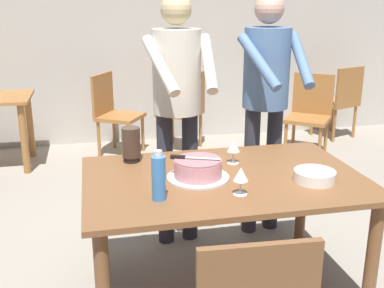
{
  "coord_description": "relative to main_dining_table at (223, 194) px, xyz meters",
  "views": [
    {
      "loc": [
        -0.69,
        -2.32,
        1.69
      ],
      "look_at": [
        -0.15,
        0.15,
        0.9
      ],
      "focal_mm": 43.99,
      "sensor_mm": 36.0,
      "label": 1
    }
  ],
  "objects": [
    {
      "name": "person_standing_beside",
      "position": [
        0.51,
        0.74,
        0.43
      ],
      "size": [
        0.46,
        0.57,
        1.72
      ],
      "color": "#2D2D38",
      "rests_on": "ground_plane"
    },
    {
      "name": "main_dining_table",
      "position": [
        0.0,
        0.0,
        0.0
      ],
      "size": [
        1.53,
        0.99,
        0.75
      ],
      "color": "brown",
      "rests_on": "ground_plane"
    },
    {
      "name": "cake_on_platter",
      "position": [
        -0.15,
        0.0,
        0.16
      ],
      "size": [
        0.34,
        0.34,
        0.11
      ],
      "color": "silver",
      "rests_on": "main_dining_table"
    },
    {
      "name": "background_chair_3",
      "position": [
        1.64,
        2.3,
        -0.15
      ],
      "size": [
        0.62,
        0.62,
        0.9
      ],
      "color": "#9E6633",
      "rests_on": "ground_plane"
    },
    {
      "name": "plate_stack",
      "position": [
        0.45,
        -0.17,
        0.13
      ],
      "size": [
        0.22,
        0.22,
        0.06
      ],
      "color": "white",
      "rests_on": "main_dining_table"
    },
    {
      "name": "background_chair_1",
      "position": [
        0.36,
        2.77,
        -0.15
      ],
      "size": [
        0.61,
        0.61,
        0.9
      ],
      "color": "#9E6633",
      "rests_on": "ground_plane"
    },
    {
      "name": "person_cutting_cake",
      "position": [
        -0.12,
        0.71,
        0.43
      ],
      "size": [
        0.46,
        0.57,
        1.72
      ],
      "color": "#2D2D38",
      "rests_on": "ground_plane"
    },
    {
      "name": "cake_knife",
      "position": [
        -0.21,
        0.03,
        0.22
      ],
      "size": [
        0.26,
        0.12,
        0.02
      ],
      "color": "silver",
      "rests_on": "cake_on_platter"
    },
    {
      "name": "background_chair_2",
      "position": [
        2.32,
        2.86,
        -0.15
      ],
      "size": [
        0.56,
        0.56,
        0.9
      ],
      "color": "#9E6633",
      "rests_on": "ground_plane"
    },
    {
      "name": "water_bottle",
      "position": [
        -0.39,
        -0.23,
        0.22
      ],
      "size": [
        0.07,
        0.07,
        0.25
      ],
      "color": "#387AC6",
      "rests_on": "main_dining_table"
    },
    {
      "name": "wine_glass_far",
      "position": [
        0.11,
        0.19,
        0.21
      ],
      "size": [
        0.08,
        0.08,
        0.14
      ],
      "color": "silver",
      "rests_on": "main_dining_table"
    },
    {
      "name": "hurricane_lamp",
      "position": [
        -0.47,
        0.36,
        0.21
      ],
      "size": [
        0.11,
        0.11,
        0.21
      ],
      "color": "black",
      "rests_on": "main_dining_table"
    },
    {
      "name": "wine_glass_near",
      "position": [
        0.01,
        -0.26,
        0.21
      ],
      "size": [
        0.08,
        0.08,
        0.14
      ],
      "color": "silver",
      "rests_on": "main_dining_table"
    },
    {
      "name": "back_wall",
      "position": [
        0.0,
        3.36,
        0.7
      ],
      "size": [
        10.0,
        0.12,
        2.7
      ],
      "primitive_type": "cube",
      "color": "#BCB7AD",
      "rests_on": "ground_plane"
    },
    {
      "name": "background_chair_0",
      "position": [
        -0.45,
        2.83,
        -0.15
      ],
      "size": [
        0.6,
        0.6,
        0.9
      ],
      "color": "#9E6633",
      "rests_on": "ground_plane"
    }
  ]
}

